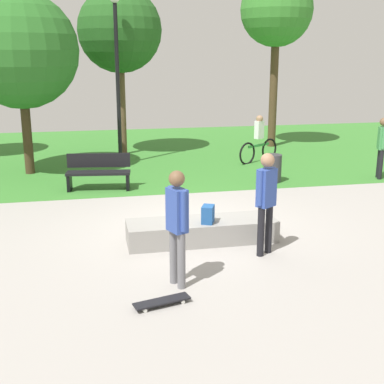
% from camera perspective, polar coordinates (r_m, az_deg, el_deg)
% --- Properties ---
extents(ground_plane, '(28.00, 28.00, 0.00)m').
position_cam_1_polar(ground_plane, '(10.29, -0.00, -3.85)').
color(ground_plane, '#9E9993').
extents(grass_lawn, '(26.60, 11.51, 0.01)m').
position_cam_1_polar(grass_lawn, '(18.19, -5.23, 4.48)').
color(grass_lawn, '#387A2D').
rests_on(grass_lawn, ground_plane).
extents(concrete_ledge, '(2.74, 0.79, 0.40)m').
position_cam_1_polar(concrete_ledge, '(9.43, 1.10, -4.35)').
color(concrete_ledge, gray).
rests_on(concrete_ledge, ground_plane).
extents(backpack_on_ledge, '(0.29, 0.34, 0.32)m').
position_cam_1_polar(backpack_on_ledge, '(9.18, 1.79, -2.51)').
color(backpack_on_ledge, '#1E4C8C').
rests_on(backpack_on_ledge, concrete_ledge).
extents(skater_performing_trick, '(0.30, 0.41, 1.76)m').
position_cam_1_polar(skater_performing_trick, '(7.39, -1.67, -3.08)').
color(skater_performing_trick, slate).
rests_on(skater_performing_trick, ground_plane).
extents(skater_watching, '(0.38, 0.34, 1.78)m').
position_cam_1_polar(skater_watching, '(8.66, 8.29, -0.42)').
color(skater_watching, black).
rests_on(skater_watching, ground_plane).
extents(skateboard_by_ledge, '(0.82, 0.40, 0.08)m').
position_cam_1_polar(skateboard_by_ledge, '(7.18, -3.38, -12.09)').
color(skateboard_by_ledge, black).
rests_on(skateboard_by_ledge, ground_plane).
extents(park_bench_far_right, '(1.65, 0.67, 0.91)m').
position_cam_1_polar(park_bench_far_right, '(13.18, -10.40, 2.32)').
color(park_bench_far_right, black).
rests_on(park_bench_far_right, ground_plane).
extents(tree_young_birch, '(2.76, 2.76, 5.49)m').
position_cam_1_polar(tree_young_birch, '(17.62, -8.06, 17.43)').
color(tree_young_birch, brown).
rests_on(tree_young_birch, grass_lawn).
extents(tree_slender_maple, '(2.57, 2.57, 6.15)m').
position_cam_1_polar(tree_slender_maple, '(19.32, 9.44, 19.29)').
color(tree_slender_maple, '#4C3823').
rests_on(tree_slender_maple, grass_lawn).
extents(tree_broad_elm, '(3.19, 3.19, 5.05)m').
position_cam_1_polar(tree_broad_elm, '(15.22, -18.66, 14.72)').
color(tree_broad_elm, '#42301E').
rests_on(tree_broad_elm, grass_lawn).
extents(lamp_post, '(0.28, 0.28, 5.06)m').
position_cam_1_polar(lamp_post, '(15.90, -8.36, 13.75)').
color(lamp_post, black).
rests_on(lamp_post, ground_plane).
extents(trash_bin, '(0.48, 0.48, 0.75)m').
position_cam_1_polar(trash_bin, '(13.93, 8.98, 2.63)').
color(trash_bin, '#333338').
rests_on(trash_bin, ground_plane).
extents(pedestrian_with_backpack, '(0.42, 0.41, 1.69)m').
position_cam_1_polar(pedestrian_with_backpack, '(14.98, 20.54, 5.20)').
color(pedestrian_with_backpack, black).
rests_on(pedestrian_with_backpack, ground_plane).
extents(cyclist_on_bicycle, '(1.58, 1.00, 1.52)m').
position_cam_1_polar(cyclist_on_bicycle, '(16.53, 7.47, 5.55)').
color(cyclist_on_bicycle, black).
rests_on(cyclist_on_bicycle, ground_plane).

